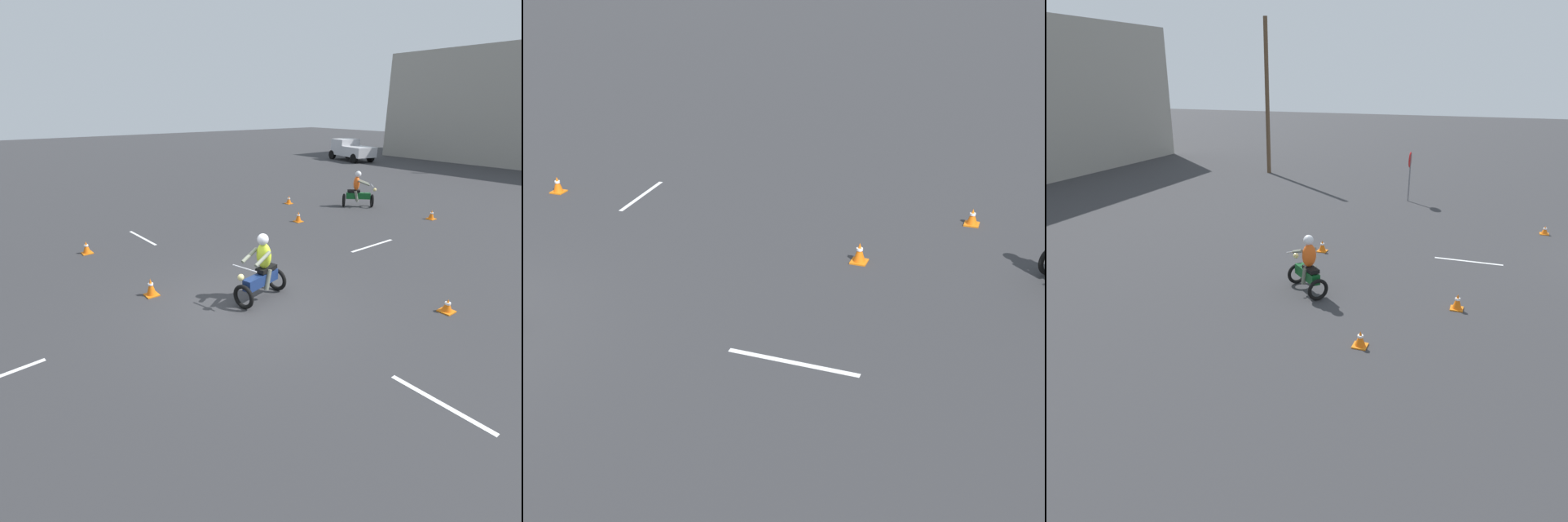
% 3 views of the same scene
% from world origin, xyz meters
% --- Properties ---
extents(motorcycle_rider_background, '(1.40, 1.43, 1.66)m').
position_xyz_m(motorcycle_rider_background, '(-5.18, 9.96, 0.73)').
color(motorcycle_rider_background, black).
rests_on(motorcycle_rider_background, ground).
extents(stop_sign, '(0.70, 0.08, 2.30)m').
position_xyz_m(stop_sign, '(6.52, 9.24, 1.63)').
color(stop_sign, slate).
rests_on(stop_sign, ground).
extents(traffic_cone_near_left, '(0.32, 0.32, 0.32)m').
position_xyz_m(traffic_cone_near_left, '(2.98, 3.47, 0.15)').
color(traffic_cone_near_left, orange).
rests_on(traffic_cone_near_left, ground).
extents(traffic_cone_near_right, '(0.32, 0.32, 0.39)m').
position_xyz_m(traffic_cone_near_right, '(-1.80, 10.69, 0.19)').
color(traffic_cone_near_right, orange).
rests_on(traffic_cone_near_right, ground).
extents(traffic_cone_mid_left, '(0.32, 0.32, 0.42)m').
position_xyz_m(traffic_cone_mid_left, '(-4.88, 5.98, 0.20)').
color(traffic_cone_mid_left, orange).
rests_on(traffic_cone_mid_left, ground).
extents(traffic_cone_far_right, '(0.32, 0.32, 0.37)m').
position_xyz_m(traffic_cone_far_right, '(-7.59, 7.83, 0.18)').
color(traffic_cone_far_right, orange).
rests_on(traffic_cone_far_right, ground).
extents(lane_stripe_n, '(0.12, 2.12, 0.01)m').
position_xyz_m(lane_stripe_n, '(-1.08, 5.94, 0.00)').
color(lane_stripe_n, silver).
rests_on(lane_stripe_n, ground).
extents(utility_pole_near, '(0.24, 0.24, 8.68)m').
position_xyz_m(utility_pole_near, '(10.95, 18.47, 4.34)').
color(utility_pole_near, brown).
rests_on(utility_pole_near, ground).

